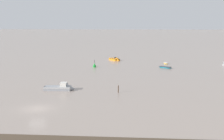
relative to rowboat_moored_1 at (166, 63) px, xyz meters
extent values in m
plane|color=gray|center=(-24.56, -51.34, -0.12)|extent=(800.00, 800.00, 0.00)
ellipsoid|color=gold|center=(0.00, 0.00, -0.02)|extent=(1.39, 3.02, 0.46)
cube|color=silver|center=(0.00, 0.00, 0.17)|extent=(1.34, 2.79, 0.06)
cube|color=silver|center=(0.00, 0.00, 0.10)|extent=(0.91, 0.31, 0.05)
cube|color=gray|center=(-24.58, -38.52, 0.12)|extent=(5.18, 2.38, 1.00)
cone|color=gray|center=(-21.93, -38.38, 0.12)|extent=(1.69, 2.08, 2.00)
cube|color=silver|center=(-24.52, -38.52, 0.50)|extent=(5.29, 2.43, 0.11)
cube|color=silver|center=(-23.37, -38.45, 1.01)|extent=(1.30, 1.64, 0.78)
cube|color=#384751|center=(-22.76, -38.42, 1.07)|extent=(0.36, 1.53, 0.62)
cube|color=black|center=(-27.05, -38.65, 0.27)|extent=(0.33, 0.42, 0.71)
cube|color=orange|center=(-16.58, 7.03, 0.09)|extent=(3.96, 4.61, 0.86)
cone|color=orange|center=(-15.29, 5.15, 0.09)|extent=(2.19, 2.09, 1.72)
cube|color=black|center=(-16.56, 6.99, 0.41)|extent=(4.04, 4.71, 0.10)
cube|color=black|center=(-16.21, 6.48, 0.75)|extent=(0.69, 0.64, 0.48)
cube|color=black|center=(-17.79, 8.78, 0.22)|extent=(0.43, 0.41, 0.61)
ellipsoid|color=#197084|center=(-1.02, -8.86, 0.01)|extent=(3.85, 3.20, 0.60)
cube|color=#33383F|center=(-1.02, -8.86, 0.26)|extent=(3.59, 3.01, 0.08)
cube|color=#33383F|center=(-1.02, -8.86, 0.17)|extent=(0.85, 1.10, 0.06)
cylinder|color=#198C2D|center=(-21.24, -8.88, 0.05)|extent=(0.90, 0.90, 0.70)
cone|color=#198C2D|center=(-21.24, -8.88, 0.75)|extent=(0.72, 0.72, 0.70)
cylinder|color=black|center=(-21.24, -8.88, 1.55)|extent=(0.10, 0.10, 0.90)
cylinder|color=#483323|center=(-12.67, -39.65, 0.54)|extent=(0.18, 0.18, 1.67)
cylinder|color=silver|center=(-12.67, -39.65, 1.32)|extent=(0.22, 0.22, 0.08)
camera|label=1|loc=(-9.59, -96.22, 13.40)|focal=49.53mm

